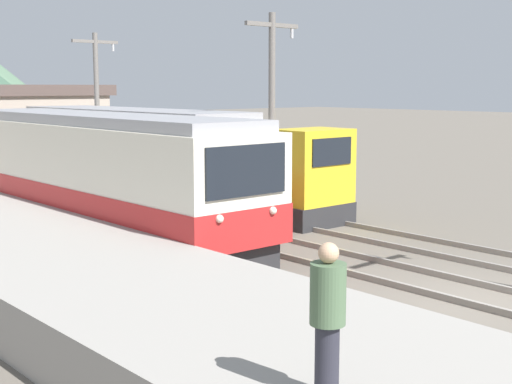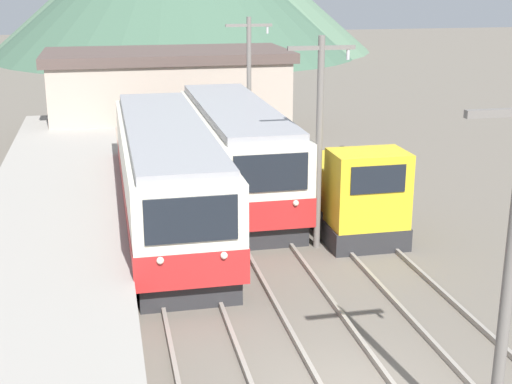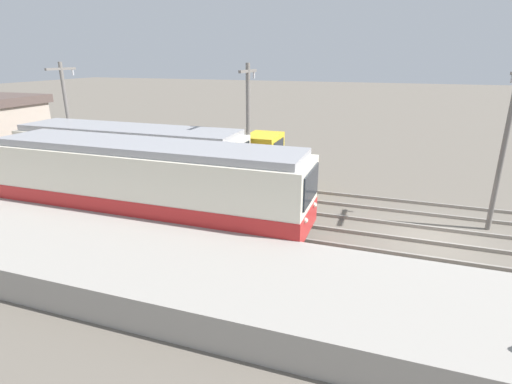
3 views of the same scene
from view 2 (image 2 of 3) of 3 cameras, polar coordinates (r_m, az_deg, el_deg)
name	(u,v)px [view 2 (image 2 of 3)]	position (r m, az deg, el deg)	size (l,w,h in m)	color
track_right	(500,377)	(15.98, 18.93, -13.83)	(1.54, 60.00, 0.14)	gray
commuter_train_left	(167,180)	(23.37, -7.13, 0.94)	(2.84, 13.19, 3.53)	#28282B
commuter_train_center	(236,156)	(26.41, -1.62, 2.92)	(2.84, 11.40, 3.54)	#28282B
shunting_locomotive	(351,196)	(23.26, 7.63, -0.29)	(2.40, 4.98, 3.00)	#28282B
catenary_mast_near	(510,270)	(12.07, 19.68, -5.89)	(2.00, 0.20, 6.41)	slate
catenary_mast_mid	(320,135)	(21.15, 5.10, 4.55)	(2.00, 0.20, 6.41)	slate
catenary_mast_far	(249,86)	(31.03, -0.55, 8.51)	(2.00, 0.20, 6.41)	slate
station_building	(168,92)	(38.20, -7.02, 7.96)	(12.60, 6.30, 4.38)	#AD9E8E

